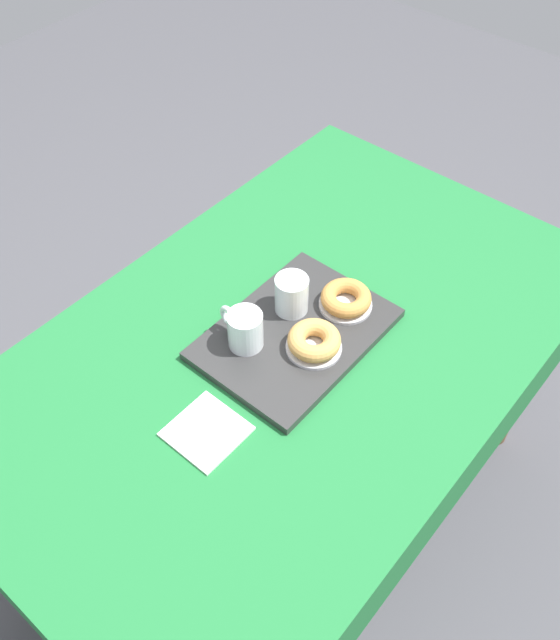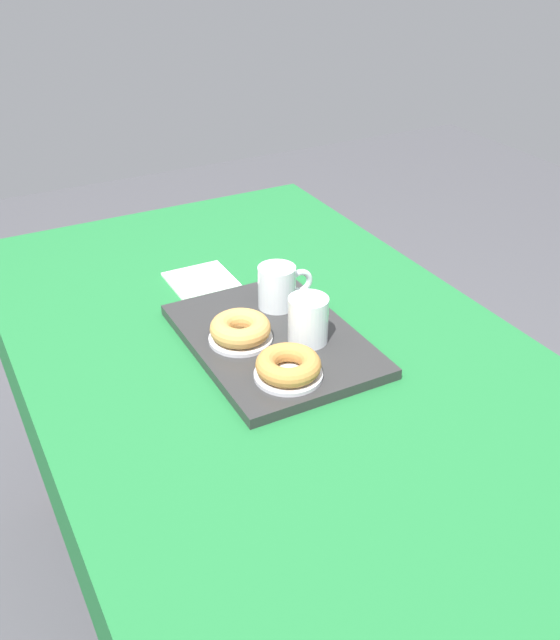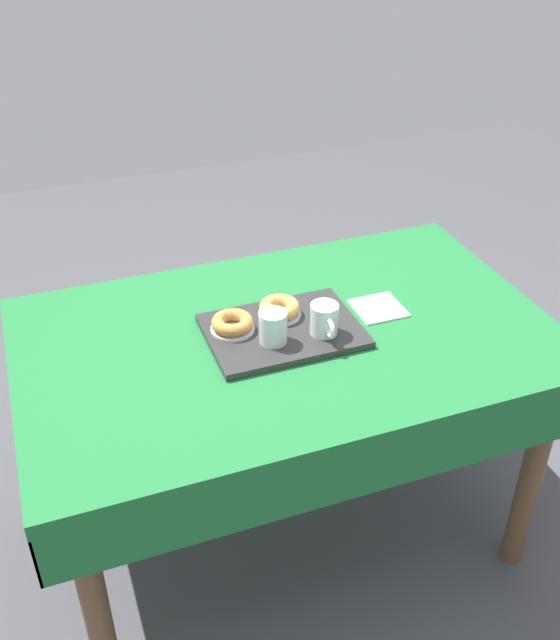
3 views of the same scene
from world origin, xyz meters
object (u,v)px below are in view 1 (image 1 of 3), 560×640
Objects in this scene: tea_mug_left at (245,330)px; sugar_donut_left at (315,340)px; donut_plate_right at (345,304)px; water_glass_near at (292,296)px; serving_tray at (294,333)px; sugar_donut_right at (346,298)px; donut_plate_left at (314,347)px; paper_napkin at (207,431)px; dining_table at (291,368)px.

sugar_donut_left is at bearing -55.58° from tea_mug_left.
sugar_donut_left reaches higher than donut_plate_right.
water_glass_near reaches higher than sugar_donut_left.
serving_tray is 4.62× the size of water_glass_near.
serving_tray is 3.64× the size of sugar_donut_right.
sugar_donut_right is (0.14, 0.02, 0.02)m from donut_plate_left.
paper_napkin is at bearing -158.03° from tea_mug_left.
donut_plate_right is at bearing -45.78° from water_glass_near.
water_glass_near is 0.79× the size of sugar_donut_right.
serving_tray is 3.64× the size of sugar_donut_left.
water_glass_near is 0.75× the size of donut_plate_right.
tea_mug_left is at bearing 175.32° from water_glass_near.
donut_plate_right is at bearing -23.62° from tea_mug_left.
donut_plate_right is (0.14, 0.02, -0.02)m from sugar_donut_left.
sugar_donut_right is at bearing -45.78° from water_glass_near.
donut_plate_left is at bearing -170.78° from sugar_donut_right.
water_glass_near is 0.12m from sugar_donut_left.
donut_plate_left is 1.00× the size of donut_plate_right.
serving_tray is 0.07m from sugar_donut_left.
dining_table is at bearing -140.19° from water_glass_near.
water_glass_near reaches higher than paper_napkin.
sugar_donut_right is at bearing 9.22° from sugar_donut_left.
donut_plate_left is (-0.01, -0.06, 0.01)m from serving_tray.
donut_plate_right is at bearing 9.22° from sugar_donut_left.
tea_mug_left reaches higher than serving_tray.
donut_plate_right is (0.21, -0.09, -0.04)m from tea_mug_left.
serving_tray is at bearing 5.13° from paper_napkin.
sugar_donut_right is (0.00, 0.00, 0.02)m from donut_plate_right.
dining_table is at bearing 91.40° from sugar_donut_left.
donut_plate_left is 0.28m from paper_napkin.
paper_napkin is (-0.20, -0.08, -0.06)m from tea_mug_left.
sugar_donut_right reaches higher than paper_napkin.
sugar_donut_left is at bearing -170.78° from sugar_donut_right.
sugar_donut_right reaches higher than serving_tray.
donut_plate_left is at bearing -99.92° from serving_tray.
paper_napkin is (-0.28, 0.04, -0.02)m from donut_plate_left.
sugar_donut_left is 1.00× the size of sugar_donut_right.
dining_table is 12.84× the size of sugar_donut_left.
tea_mug_left is 0.22m from paper_napkin.
tea_mug_left is at bearing 124.42° from sugar_donut_left.
serving_tray is 0.29m from paper_napkin.
dining_table is at bearing 91.40° from donut_plate_left.
donut_plate_left is 0.88× the size of paper_napkin.
serving_tray is 0.06m from donut_plate_left.
serving_tray is at bearing 80.08° from donut_plate_left.
water_glass_near is at bearing 62.47° from sugar_donut_left.
water_glass_near reaches higher than donut_plate_right.
paper_napkin is (-0.41, 0.01, -0.04)m from sugar_donut_right.
dining_table is 0.17m from water_glass_near.
water_glass_near is at bearing 39.81° from dining_table.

